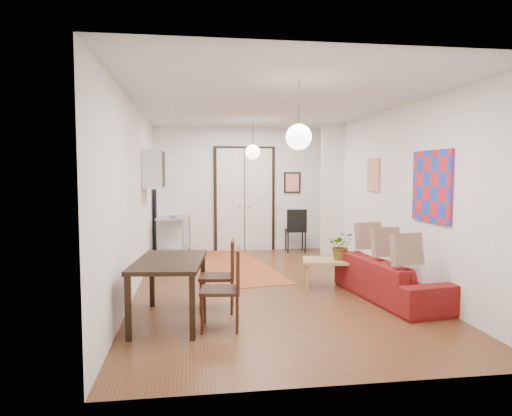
{
  "coord_description": "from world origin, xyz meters",
  "views": [
    {
      "loc": [
        -1.23,
        -7.18,
        1.84
      ],
      "look_at": [
        -0.17,
        0.33,
        1.25
      ],
      "focal_mm": 32.0,
      "sensor_mm": 36.0,
      "label": 1
    }
  ],
  "objects": [
    {
      "name": "floor",
      "position": [
        0.0,
        0.0,
        0.0
      ],
      "size": [
        7.0,
        7.0,
        0.0
      ],
      "primitive_type": "plane",
      "color": "brown",
      "rests_on": "ground"
    },
    {
      "name": "ceiling",
      "position": [
        0.0,
        0.0,
        2.9
      ],
      "size": [
        4.2,
        7.0,
        0.02
      ],
      "primitive_type": "cube",
      "color": "silver",
      "rests_on": "wall_back"
    },
    {
      "name": "wall_back",
      "position": [
        0.0,
        3.5,
        1.45
      ],
      "size": [
        4.2,
        0.02,
        2.9
      ],
      "primitive_type": "cube",
      "color": "white",
      "rests_on": "floor"
    },
    {
      "name": "wall_front",
      "position": [
        0.0,
        -3.5,
        1.45
      ],
      "size": [
        4.2,
        0.02,
        2.9
      ],
      "primitive_type": "cube",
      "color": "white",
      "rests_on": "floor"
    },
    {
      "name": "wall_left",
      "position": [
        -2.1,
        0.0,
        1.45
      ],
      "size": [
        0.02,
        7.0,
        2.9
      ],
      "primitive_type": "cube",
      "color": "white",
      "rests_on": "floor"
    },
    {
      "name": "wall_right",
      "position": [
        2.1,
        0.0,
        1.45
      ],
      "size": [
        0.02,
        7.0,
        2.9
      ],
      "primitive_type": "cube",
      "color": "white",
      "rests_on": "floor"
    },
    {
      "name": "double_doors",
      "position": [
        0.0,
        3.46,
        1.2
      ],
      "size": [
        1.44,
        0.06,
        2.5
      ],
      "primitive_type": "cube",
      "color": "silver",
      "rests_on": "wall_back"
    },
    {
      "name": "stub_partition",
      "position": [
        1.85,
        2.55,
        1.45
      ],
      "size": [
        0.5,
        0.1,
        2.9
      ],
      "primitive_type": "cube",
      "color": "white",
      "rests_on": "floor"
    },
    {
      "name": "wall_cabinet",
      "position": [
        -1.92,
        1.5,
        1.9
      ],
      "size": [
        0.35,
        1.0,
        0.7
      ],
      "primitive_type": "cube",
      "color": "white",
      "rests_on": "wall_left"
    },
    {
      "name": "painting_popart",
      "position": [
        2.08,
        -1.25,
        1.65
      ],
      "size": [
        0.05,
        1.0,
        1.0
      ],
      "primitive_type": "cube",
      "color": "red",
      "rests_on": "wall_right"
    },
    {
      "name": "painting_abstract",
      "position": [
        2.08,
        0.8,
        1.8
      ],
      "size": [
        0.05,
        0.5,
        0.6
      ],
      "primitive_type": "cube",
      "color": "white",
      "rests_on": "wall_right"
    },
    {
      "name": "poster_back",
      "position": [
        1.15,
        3.47,
        1.6
      ],
      "size": [
        0.4,
        0.03,
        0.5
      ],
      "primitive_type": "cube",
      "color": "red",
      "rests_on": "wall_back"
    },
    {
      "name": "print_left",
      "position": [
        -2.07,
        2.0,
        1.95
      ],
      "size": [
        0.03,
        0.44,
        0.54
      ],
      "primitive_type": "cube",
      "color": "#A06842",
      "rests_on": "wall_left"
    },
    {
      "name": "pendant_back",
      "position": [
        0.0,
        2.0,
        2.25
      ],
      "size": [
        0.3,
        0.3,
        0.8
      ],
      "color": "white",
      "rests_on": "ceiling"
    },
    {
      "name": "pendant_front",
      "position": [
        0.0,
        -2.0,
        2.25
      ],
      "size": [
        0.3,
        0.3,
        0.8
      ],
      "color": "white",
      "rests_on": "ceiling"
    },
    {
      "name": "kilim_rug",
      "position": [
        -0.49,
        1.73,
        0.0
      ],
      "size": [
        1.91,
        3.8,
        0.01
      ],
      "primitive_type": "cube",
      "rotation": [
        0.0,
        0.0,
        0.15
      ],
      "color": "#C35730",
      "rests_on": "floor"
    },
    {
      "name": "sofa",
      "position": [
        1.63,
        -1.0,
        0.3
      ],
      "size": [
        1.09,
        2.17,
        0.61
      ],
      "primitive_type": "imported",
      "rotation": [
        0.0,
        0.0,
        1.71
      ],
      "color": "maroon",
      "rests_on": "floor"
    },
    {
      "name": "coffee_table",
      "position": [
        1.03,
        -0.22,
        0.39
      ],
      "size": [
        1.11,
        0.76,
        0.45
      ],
      "rotation": [
        0.0,
        0.0,
        -0.21
      ],
      "color": "tan",
      "rests_on": "floor"
    },
    {
      "name": "potted_plant",
      "position": [
        1.13,
        -0.22,
        0.67
      ],
      "size": [
        0.46,
        0.42,
        0.44
      ],
      "primitive_type": "imported",
      "rotation": [
        0.0,
        0.0,
        -0.21
      ],
      "color": "#31662E",
      "rests_on": "coffee_table"
    },
    {
      "name": "kitchen_counter",
      "position": [
        -1.61,
        2.77,
        0.59
      ],
      "size": [
        0.74,
        1.25,
        0.91
      ],
      "rotation": [
        0.0,
        0.0,
        -0.13
      ],
      "color": "#AEB1B3",
      "rests_on": "floor"
    },
    {
      "name": "bowl",
      "position": [
        -1.61,
        2.47,
        0.93
      ],
      "size": [
        0.24,
        0.24,
        0.05
      ],
      "primitive_type": "imported",
      "rotation": [
        0.0,
        0.0,
        -0.13
      ],
      "color": "beige",
      "rests_on": "kitchen_counter"
    },
    {
      "name": "soap_bottle",
      "position": [
        -1.66,
        3.02,
        1.0
      ],
      "size": [
        0.1,
        0.1,
        0.19
      ],
      "primitive_type": "imported",
      "rotation": [
        0.0,
        0.0,
        -0.13
      ],
      "color": "teal",
      "rests_on": "kitchen_counter"
    },
    {
      "name": "fridge",
      "position": [
        -1.74,
        3.15,
        0.81
      ],
      "size": [
        0.64,
        0.64,
        1.61
      ],
      "primitive_type": "cube",
      "rotation": [
        0.0,
        0.0,
        0.14
      ],
      "color": "silver",
      "rests_on": "floor"
    },
    {
      "name": "dining_table",
      "position": [
        -1.51,
        -1.56,
        0.69
      ],
      "size": [
        0.95,
        1.48,
        0.77
      ],
      "rotation": [
        0.0,
        0.0,
        -0.11
      ],
      "color": "black",
      "rests_on": "floor"
    },
    {
      "name": "dining_chair_near",
      "position": [
        -0.91,
        -1.11,
        0.56
      ],
      "size": [
        0.51,
        0.68,
        0.96
      ],
      "rotation": [
        0.0,
        0.0,
        -1.69
      ],
      "color": "#3D2213",
      "rests_on": "floor"
    },
    {
      "name": "dining_chair_far",
      "position": [
        -0.91,
        -1.81,
        0.56
      ],
      "size": [
        0.51,
        0.68,
        0.96
      ],
      "rotation": [
        0.0,
        0.0,
        -1.69
      ],
      "color": "#3D2213",
      "rests_on": "floor"
    },
    {
      "name": "black_side_chair",
      "position": [
        1.16,
        3.25,
        0.59
      ],
      "size": [
        0.49,
        0.49,
        1.0
      ],
      "rotation": [
        0.0,
        0.0,
        3.07
      ],
      "color": "black",
      "rests_on": "floor"
    }
  ]
}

